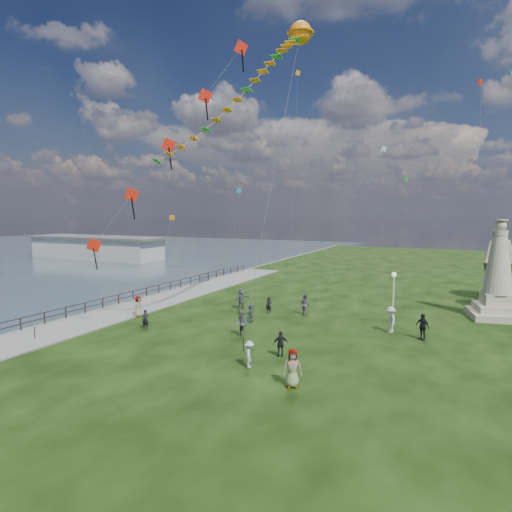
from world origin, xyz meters
The scene contains 19 objects.
waterfront centered at (-15.24, 8.99, -0.06)m, with size 200.00×200.00×1.51m.
pier_pavilion centered at (-52.00, 42.00, 1.84)m, with size 30.00×8.00×4.40m.
statue centered at (15.48, 19.44, 3.07)m, with size 4.74×4.74×8.14m.
lamppost centered at (7.99, 14.28, 2.91)m, with size 0.37×0.37×4.04m.
person_0 centered at (-8.40, 4.38, 0.75)m, with size 0.55×0.36×1.50m, color black.
person_1 centered at (-1.08, 5.81, 0.93)m, with size 0.90×0.56×1.85m, color #595960.
person_2 centered at (2.06, 0.67, 0.75)m, with size 0.97×0.50×1.50m, color silver.
person_3 centered at (3.00, 3.06, 0.79)m, with size 0.93×0.47×1.58m, color black.
person_4 centered at (5.21, -0.87, 0.97)m, with size 0.95×0.58×1.94m, color #595960.
person_5 centered at (-5.03, 13.44, 0.95)m, with size 1.76×0.76×1.90m, color #595960.
person_6 centered at (-2.13, 12.97, 0.72)m, with size 0.53×0.35×1.44m, color black.
person_7 centered at (0.85, 13.87, 0.89)m, with size 0.87×0.54×1.78m, color #595960.
person_8 centered at (8.24, 11.34, 0.94)m, with size 1.22×0.63×1.89m, color silver.
person_9 centered at (10.46, 10.45, 0.92)m, with size 1.07×0.55×1.83m, color black.
person_10 centered at (-11.48, 7.13, 0.89)m, with size 0.87×0.53×1.78m, color #595960.
person_11 centered at (-2.28, 9.72, 0.73)m, with size 1.36×0.59×1.46m, color #595960.
red_kite_train centered at (-6.44, 4.58, 12.91)m, with size 11.78×9.35×20.90m.
serpent_kite centered at (0.19, 13.42, 22.77)m, with size 6.79×13.05×23.90m.
small_kites centered at (2.74, 22.89, 13.15)m, with size 31.55×19.90×24.83m.
Camera 1 is at (12.40, -20.27, 8.70)m, focal length 30.00 mm.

